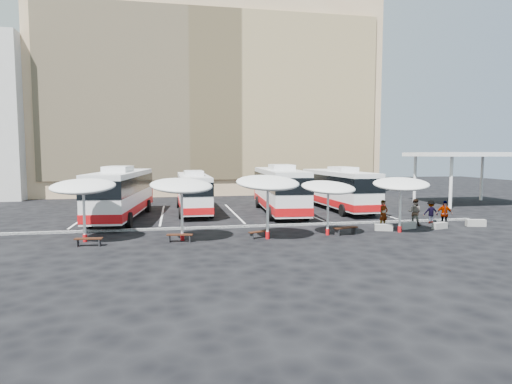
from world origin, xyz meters
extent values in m
plane|color=black|center=(0.00, 0.00, 0.00)|extent=(120.00, 120.00, 0.00)
cube|color=tan|center=(0.00, 32.00, 12.50)|extent=(42.00, 18.00, 25.00)
cube|color=tan|center=(0.00, 22.90, 12.00)|extent=(40.00, 0.30, 20.00)
cube|color=white|center=(24.00, 10.00, 5.00)|extent=(10.00, 8.00, 0.40)
cylinder|color=white|center=(20.00, 7.00, 2.40)|extent=(0.30, 0.30, 4.80)
cylinder|color=white|center=(20.00, 13.00, 2.40)|extent=(0.30, 0.30, 4.80)
cylinder|color=white|center=(28.00, 13.00, 2.40)|extent=(0.30, 0.30, 4.80)
cube|color=black|center=(0.00, 0.50, 0.07)|extent=(34.00, 0.25, 0.15)
cube|color=white|center=(-12.00, 8.00, 0.01)|extent=(0.15, 12.00, 0.01)
cube|color=white|center=(-6.00, 8.00, 0.01)|extent=(0.15, 12.00, 0.01)
cube|color=white|center=(0.00, 8.00, 0.01)|extent=(0.15, 12.00, 0.01)
cube|color=white|center=(6.00, 8.00, 0.01)|extent=(0.15, 12.00, 0.01)
cube|color=white|center=(12.00, 8.00, 0.01)|extent=(0.15, 12.00, 0.01)
cube|color=white|center=(-8.95, 6.23, 2.08)|extent=(3.92, 13.03, 3.21)
cube|color=black|center=(-8.95, 6.23, 2.73)|extent=(3.99, 13.10, 1.18)
cube|color=red|center=(-8.95, 6.23, 0.91)|extent=(3.99, 13.10, 0.59)
cube|color=red|center=(-8.32, 12.61, 1.28)|extent=(2.74, 0.48, 1.50)
cube|color=white|center=(-9.06, 5.16, 3.90)|extent=(2.02, 3.36, 0.43)
cylinder|color=black|center=(-9.92, 10.08, 0.53)|extent=(0.48, 1.10, 1.07)
cylinder|color=black|center=(-7.26, 9.82, 0.53)|extent=(0.48, 1.10, 1.07)
cylinder|color=black|center=(-10.70, 2.10, 0.53)|extent=(0.48, 1.10, 1.07)
cylinder|color=black|center=(-8.04, 1.84, 0.53)|extent=(0.48, 1.10, 1.07)
cube|color=white|center=(-3.37, 9.00, 1.84)|extent=(2.51, 11.35, 2.83)
cube|color=black|center=(-3.37, 9.00, 2.41)|extent=(2.56, 11.41, 1.04)
cube|color=red|center=(-3.37, 9.00, 0.80)|extent=(2.56, 11.41, 0.52)
cube|color=red|center=(-3.45, 14.66, 1.13)|extent=(2.42, 0.22, 1.32)
cube|color=white|center=(-3.36, 8.06, 3.44)|extent=(1.55, 2.85, 0.38)
cylinder|color=black|center=(-4.60, 12.29, 0.47)|extent=(0.34, 0.95, 0.94)
cylinder|color=black|center=(-2.24, 12.32, 0.47)|extent=(0.34, 0.95, 0.94)
cylinder|color=black|center=(-4.51, 5.21, 0.47)|extent=(0.34, 0.95, 0.94)
cylinder|color=black|center=(-2.15, 5.24, 0.47)|extent=(0.34, 0.95, 0.94)
cube|color=white|center=(3.78, 7.08, 2.11)|extent=(3.66, 13.14, 3.24)
cube|color=black|center=(3.78, 7.08, 2.76)|extent=(3.73, 13.21, 1.19)
cube|color=red|center=(3.78, 7.08, 0.92)|extent=(3.73, 13.21, 0.59)
cube|color=red|center=(4.26, 13.55, 1.30)|extent=(2.78, 0.42, 1.51)
cube|color=white|center=(3.70, 6.00, 3.95)|extent=(1.97, 3.36, 0.43)
cylinder|color=black|center=(2.71, 10.95, 0.54)|extent=(0.46, 1.11, 1.08)
cylinder|color=black|center=(5.41, 10.75, 0.54)|extent=(0.46, 1.11, 1.08)
cylinder|color=black|center=(2.11, 2.87, 0.54)|extent=(0.46, 1.11, 1.08)
cylinder|color=black|center=(4.80, 2.67, 0.54)|extent=(0.46, 1.11, 1.08)
cube|color=white|center=(9.50, 8.21, 1.98)|extent=(2.85, 12.25, 3.05)
cube|color=black|center=(9.50, 8.21, 2.59)|extent=(2.91, 12.31, 1.12)
cube|color=red|center=(9.50, 8.21, 0.86)|extent=(2.91, 12.31, 0.56)
cube|color=red|center=(9.35, 14.30, 1.22)|extent=(2.61, 0.27, 1.42)
cube|color=white|center=(9.53, 7.19, 3.71)|extent=(1.70, 3.09, 0.41)
cylinder|color=black|center=(8.14, 11.73, 0.51)|extent=(0.38, 1.02, 1.02)
cylinder|color=black|center=(10.68, 11.79, 0.51)|extent=(0.38, 1.02, 1.02)
cylinder|color=black|center=(8.34, 4.11, 0.51)|extent=(0.38, 1.02, 1.02)
cylinder|color=black|center=(10.88, 4.18, 0.51)|extent=(0.38, 1.02, 1.02)
cylinder|color=white|center=(-10.02, -2.57, 1.57)|extent=(0.15, 0.15, 3.14)
cylinder|color=red|center=(-10.02, -2.57, 0.21)|extent=(0.24, 0.24, 0.42)
ellipsoid|color=silver|center=(-10.02, -2.57, 3.19)|extent=(3.71, 3.76, 1.08)
cylinder|color=white|center=(-4.55, -3.27, 1.58)|extent=(0.18, 0.18, 3.15)
cylinder|color=red|center=(-4.55, -3.27, 0.21)|extent=(0.29, 0.29, 0.42)
ellipsoid|color=silver|center=(-4.55, -3.27, 3.20)|extent=(4.45, 4.48, 1.08)
cylinder|color=white|center=(0.42, -3.69, 1.64)|extent=(0.17, 0.17, 3.28)
cylinder|color=red|center=(0.42, -3.69, 0.22)|extent=(0.27, 0.27, 0.44)
ellipsoid|color=silver|center=(0.42, -3.69, 3.34)|extent=(4.16, 4.21, 1.12)
cylinder|color=white|center=(4.33, -3.22, 1.46)|extent=(0.16, 0.16, 2.92)
cylinder|color=red|center=(4.33, -3.22, 0.19)|extent=(0.25, 0.25, 0.39)
ellipsoid|color=silver|center=(4.33, -3.22, 2.97)|extent=(3.82, 3.86, 1.00)
cylinder|color=white|center=(9.20, -3.19, 1.53)|extent=(0.19, 0.19, 3.06)
cylinder|color=red|center=(9.20, -3.19, 0.20)|extent=(0.29, 0.29, 0.41)
ellipsoid|color=silver|center=(9.20, -3.19, 3.11)|extent=(4.52, 4.54, 1.05)
cube|color=black|center=(-9.58, -3.87, 0.42)|extent=(1.49, 0.51, 0.06)
cube|color=black|center=(-10.17, -3.82, 0.20)|extent=(0.09, 0.37, 0.39)
cube|color=black|center=(-9.00, -3.92, 0.20)|extent=(0.09, 0.37, 0.39)
cube|color=black|center=(-4.70, -3.64, 0.42)|extent=(1.51, 0.63, 0.06)
cube|color=black|center=(-5.28, -3.54, 0.20)|extent=(0.12, 0.38, 0.39)
cube|color=black|center=(-4.12, -3.73, 0.20)|extent=(0.12, 0.38, 0.39)
cube|color=black|center=(-0.03, -3.35, 0.38)|extent=(1.37, 0.87, 0.05)
cube|color=black|center=(-0.51, -3.57, 0.18)|extent=(0.19, 0.33, 0.36)
cube|color=black|center=(0.46, -3.13, 0.18)|extent=(0.19, 0.33, 0.36)
cube|color=black|center=(5.44, -3.39, 0.46)|extent=(1.67, 0.85, 0.06)
cube|color=black|center=(4.82, -3.56, 0.22)|extent=(0.17, 0.41, 0.43)
cube|color=black|center=(6.07, -3.22, 0.22)|extent=(0.17, 0.41, 0.43)
cube|color=gray|center=(8.48, -2.46, 0.21)|extent=(1.18, 0.71, 0.42)
cube|color=gray|center=(10.39, -2.09, 0.23)|extent=(1.30, 0.71, 0.46)
cube|color=gray|center=(12.56, -2.46, 0.21)|extent=(1.17, 0.65, 0.42)
cube|color=gray|center=(15.60, -2.07, 0.24)|extent=(1.34, 0.74, 0.48)
imported|color=black|center=(8.97, -1.44, 0.95)|extent=(0.80, 0.65, 1.91)
imported|color=black|center=(11.57, -1.06, 0.95)|extent=(1.16, 1.15, 1.89)
imported|color=black|center=(13.11, -2.11, 0.92)|extent=(1.17, 0.81, 1.84)
imported|color=black|center=(13.28, -0.30, 0.83)|extent=(1.17, 0.80, 1.67)
camera|label=1|loc=(-4.93, -28.07, 4.97)|focal=30.00mm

